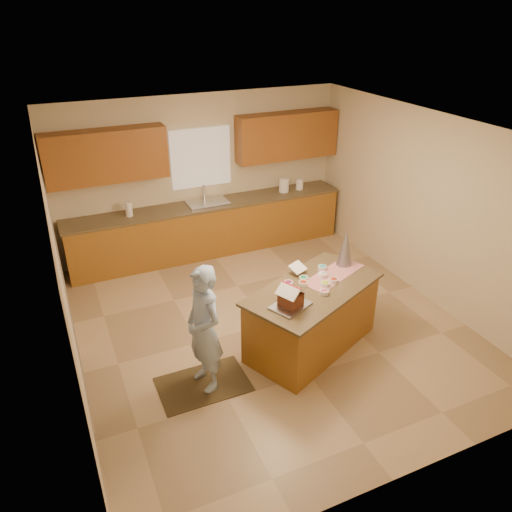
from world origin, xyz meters
The scene contains 28 objects.
floor centered at (0.00, 0.00, 0.00)m, with size 5.50×5.50×0.00m, color tan.
ceiling centered at (0.00, 0.00, 2.70)m, with size 5.50×5.50×0.00m, color silver.
wall_back centered at (0.00, 2.75, 1.35)m, with size 5.50×5.50×0.00m, color beige.
wall_front centered at (0.00, -2.75, 1.35)m, with size 5.50×5.50×0.00m, color beige.
wall_left centered at (-2.50, 0.00, 1.35)m, with size 5.50×5.50×0.00m, color beige.
wall_right centered at (2.50, 0.00, 1.35)m, with size 5.50×5.50×0.00m, color beige.
stone_accent centered at (-2.48, -0.80, 1.25)m, with size 2.50×2.50×0.00m, color gray.
window_curtain centered at (0.00, 2.72, 1.65)m, with size 1.05×0.03×1.00m, color white.
back_counter_base centered at (0.00, 2.45, 0.44)m, with size 4.80×0.60×0.88m, color #99561F.
back_counter_top centered at (0.00, 2.45, 0.90)m, with size 4.85×0.63×0.04m, color brown.
upper_cabinet_left centered at (-1.55, 2.57, 1.90)m, with size 1.85×0.35×0.80m, color #92521F.
upper_cabinet_right centered at (1.55, 2.57, 1.90)m, with size 1.85×0.35×0.80m, color #92521F.
sink centered at (0.00, 2.45, 0.89)m, with size 0.70×0.45×0.12m, color silver.
faucet centered at (0.00, 2.63, 1.06)m, with size 0.03×0.03×0.28m, color silver.
island_base centered at (0.30, -0.64, 0.42)m, with size 1.72×0.86×0.84m, color #99561F.
island_top centered at (0.30, -0.64, 0.86)m, with size 1.80×0.94×0.04m, color brown.
table_runner centered at (0.70, -0.46, 0.88)m, with size 0.96×0.34×0.01m, color #A20B15.
baking_tray centered at (-0.16, -0.90, 0.89)m, with size 0.44×0.32×0.02m, color silver.
cookbook centered at (0.29, -0.25, 0.96)m, with size 0.21×0.02×0.17m, color white.
tinsel_tree centered at (0.96, -0.29, 1.14)m, with size 0.21×0.21×0.53m, color #BBBAC7.
rug centered at (-1.22, -0.79, 0.01)m, with size 1.04×0.68×0.01m, color black.
boy centered at (-1.17, -0.79, 0.78)m, with size 0.56×0.37×1.54m, color #A5C3EB.
canister_a centered at (1.44, 2.45, 1.03)m, with size 0.16×0.16×0.22m, color white.
canister_b centered at (1.46, 2.45, 1.05)m, with size 0.18×0.18×0.26m, color white.
canister_c centered at (1.78, 2.45, 1.02)m, with size 0.14×0.14×0.20m, color white.
paper_towel centered at (-1.33, 2.45, 1.04)m, with size 0.11×0.11×0.24m, color white.
gingerbread_house centered at (-0.16, -0.90, 1.00)m, with size 0.35×0.35×0.27m.
candy_bowls centered at (0.38, -0.54, 0.91)m, with size 0.71×0.65×0.05m.
Camera 1 is at (-2.45, -5.08, 4.01)m, focal length 34.54 mm.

